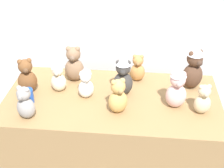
% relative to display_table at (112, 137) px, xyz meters
% --- Properties ---
extents(display_table, '(1.58, 0.80, 0.76)m').
position_rel_display_table_xyz_m(display_table, '(0.00, 0.00, 0.00)').
color(display_table, olive).
rests_on(display_table, ground_plane).
extents(teddy_bear_mocha, '(0.16, 0.14, 0.29)m').
position_rel_display_table_xyz_m(teddy_bear_mocha, '(-0.32, 0.22, 0.51)').
color(teddy_bear_mocha, '#7F6047').
rests_on(teddy_bear_mocha, display_table).
extents(teddy_bear_charcoal, '(0.15, 0.13, 0.32)m').
position_rel_display_table_xyz_m(teddy_bear_charcoal, '(0.07, 0.07, 0.53)').
color(teddy_bear_charcoal, '#383533').
rests_on(teddy_bear_charcoal, display_table).
extents(teddy_bear_snow, '(0.14, 0.13, 0.25)m').
position_rel_display_table_xyz_m(teddy_bear_snow, '(-0.19, -0.00, 0.50)').
color(teddy_bear_snow, white).
rests_on(teddy_bear_snow, display_table).
extents(teddy_bear_blush, '(0.16, 0.14, 0.32)m').
position_rel_display_table_xyz_m(teddy_bear_blush, '(0.45, -0.06, 0.53)').
color(teddy_bear_blush, beige).
rests_on(teddy_bear_blush, display_table).
extents(teddy_bear_honey, '(0.17, 0.16, 0.26)m').
position_rel_display_table_xyz_m(teddy_bear_honey, '(0.06, -0.16, 0.50)').
color(teddy_bear_honey, tan).
rests_on(teddy_bear_honey, display_table).
extents(teddy_bear_cream, '(0.12, 0.10, 0.25)m').
position_rel_display_table_xyz_m(teddy_bear_cream, '(-0.41, 0.06, 0.50)').
color(teddy_bear_cream, beige).
rests_on(teddy_bear_cream, display_table).
extents(teddy_bear_sand, '(0.13, 0.12, 0.22)m').
position_rel_display_table_xyz_m(teddy_bear_sand, '(0.62, -0.11, 0.48)').
color(teddy_bear_sand, '#CCB78E').
rests_on(teddy_bear_sand, display_table).
extents(teddy_bear_chestnut, '(0.17, 0.16, 0.27)m').
position_rel_display_table_xyz_m(teddy_bear_chestnut, '(-0.63, 0.03, 0.51)').
color(teddy_bear_chestnut, brown).
rests_on(teddy_bear_chestnut, display_table).
extents(teddy_bear_caramel, '(0.12, 0.10, 0.23)m').
position_rel_display_table_xyz_m(teddy_bear_caramel, '(0.17, 0.27, 0.48)').
color(teddy_bear_caramel, '#B27A42').
rests_on(teddy_bear_caramel, display_table).
extents(teddy_bear_ash, '(0.15, 0.13, 0.24)m').
position_rel_display_table_xyz_m(teddy_bear_ash, '(-0.54, -0.28, 0.49)').
color(teddy_bear_ash, gray).
rests_on(teddy_bear_ash, display_table).
extents(teddy_bear_cocoa, '(0.21, 0.20, 0.35)m').
position_rel_display_table_xyz_m(teddy_bear_cocoa, '(0.59, 0.21, 0.55)').
color(teddy_bear_cocoa, '#4C3323').
rests_on(teddy_bear_cocoa, display_table).
extents(party_cup_blue, '(0.08, 0.08, 0.11)m').
position_rel_display_table_xyz_m(party_cup_blue, '(-0.59, -0.12, 0.43)').
color(party_cup_blue, blue).
rests_on(party_cup_blue, display_table).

